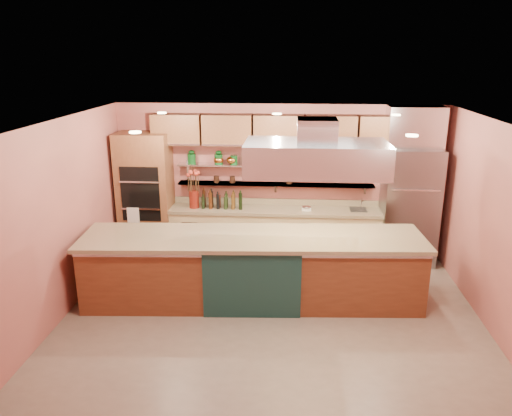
# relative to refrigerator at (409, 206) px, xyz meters

# --- Properties ---
(floor) EXTENTS (6.00, 5.00, 0.02)m
(floor) POSITION_rel_refrigerator_xyz_m (-2.35, -2.14, -1.06)
(floor) COLOR gray
(floor) RESTS_ON ground
(ceiling) EXTENTS (6.00, 5.00, 0.02)m
(ceiling) POSITION_rel_refrigerator_xyz_m (-2.35, -2.14, 1.75)
(ceiling) COLOR black
(ceiling) RESTS_ON wall_back
(wall_back) EXTENTS (6.00, 0.04, 2.80)m
(wall_back) POSITION_rel_refrigerator_xyz_m (-2.35, 0.36, 0.35)
(wall_back) COLOR #B45F55
(wall_back) RESTS_ON floor
(wall_front) EXTENTS (6.00, 0.04, 2.80)m
(wall_front) POSITION_rel_refrigerator_xyz_m (-2.35, -4.64, 0.35)
(wall_front) COLOR #B45F55
(wall_front) RESTS_ON floor
(wall_left) EXTENTS (0.04, 5.00, 2.80)m
(wall_left) POSITION_rel_refrigerator_xyz_m (-5.35, -2.14, 0.35)
(wall_left) COLOR #B45F55
(wall_left) RESTS_ON floor
(wall_right) EXTENTS (0.04, 5.00, 2.80)m
(wall_right) POSITION_rel_refrigerator_xyz_m (0.65, -2.14, 0.35)
(wall_right) COLOR #B45F55
(wall_right) RESTS_ON floor
(oven_stack) EXTENTS (0.95, 0.64, 2.30)m
(oven_stack) POSITION_rel_refrigerator_xyz_m (-4.80, 0.04, 0.10)
(oven_stack) COLOR brown
(oven_stack) RESTS_ON floor
(refrigerator) EXTENTS (0.95, 0.72, 2.10)m
(refrigerator) POSITION_rel_refrigerator_xyz_m (0.00, 0.00, 0.00)
(refrigerator) COLOR gray
(refrigerator) RESTS_ON floor
(back_counter) EXTENTS (3.84, 0.64, 0.93)m
(back_counter) POSITION_rel_refrigerator_xyz_m (-2.40, 0.06, -0.58)
(back_counter) COLOR tan
(back_counter) RESTS_ON floor
(wall_shelf_lower) EXTENTS (3.60, 0.26, 0.03)m
(wall_shelf_lower) POSITION_rel_refrigerator_xyz_m (-2.40, 0.23, 0.30)
(wall_shelf_lower) COLOR silver
(wall_shelf_lower) RESTS_ON wall_back
(wall_shelf_upper) EXTENTS (3.60, 0.26, 0.03)m
(wall_shelf_upper) POSITION_rel_refrigerator_xyz_m (-2.40, 0.23, 0.65)
(wall_shelf_upper) COLOR silver
(wall_shelf_upper) RESTS_ON wall_back
(upper_cabinets) EXTENTS (4.60, 0.36, 0.55)m
(upper_cabinets) POSITION_rel_refrigerator_xyz_m (-2.35, 0.18, 1.30)
(upper_cabinets) COLOR brown
(upper_cabinets) RESTS_ON wall_back
(range_hood) EXTENTS (2.00, 1.00, 0.45)m
(range_hood) POSITION_rel_refrigerator_xyz_m (-1.77, -1.73, 1.20)
(range_hood) COLOR silver
(range_hood) RESTS_ON ceiling
(ceiling_downlights) EXTENTS (4.00, 2.80, 0.02)m
(ceiling_downlights) POSITION_rel_refrigerator_xyz_m (-2.35, -1.94, 1.72)
(ceiling_downlights) COLOR #FFE5A5
(ceiling_downlights) RESTS_ON ceiling
(island) EXTENTS (5.08, 1.40, 1.05)m
(island) POSITION_rel_refrigerator_xyz_m (-2.67, -1.73, -0.53)
(island) COLOR brown
(island) RESTS_ON floor
(flower_vase) EXTENTS (0.23, 0.23, 0.32)m
(flower_vase) POSITION_rel_refrigerator_xyz_m (-3.89, 0.01, 0.04)
(flower_vase) COLOR maroon
(flower_vase) RESTS_ON back_counter
(oil_bottle_cluster) EXTENTS (0.82, 0.29, 0.26)m
(oil_bottle_cluster) POSITION_rel_refrigerator_xyz_m (-3.37, 0.01, 0.01)
(oil_bottle_cluster) COLOR black
(oil_bottle_cluster) RESTS_ON back_counter
(kitchen_scale) EXTENTS (0.19, 0.16, 0.09)m
(kitchen_scale) POSITION_rel_refrigerator_xyz_m (-1.82, 0.01, -0.07)
(kitchen_scale) COLOR white
(kitchen_scale) RESTS_ON back_counter
(bar_faucet) EXTENTS (0.03, 0.03, 0.21)m
(bar_faucet) POSITION_rel_refrigerator_xyz_m (-0.83, 0.11, -0.02)
(bar_faucet) COLOR silver
(bar_faucet) RESTS_ON back_counter
(copper_kettle) EXTENTS (0.21, 0.21, 0.15)m
(copper_kettle) POSITION_rel_refrigerator_xyz_m (-3.21, 0.23, 0.74)
(copper_kettle) COLOR #BC6C2B
(copper_kettle) RESTS_ON wall_shelf_upper
(green_canister) EXTENTS (0.14, 0.14, 0.16)m
(green_canister) POSITION_rel_refrigerator_xyz_m (-3.17, 0.23, 0.74)
(green_canister) COLOR #0D4115
(green_canister) RESTS_ON wall_shelf_upper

